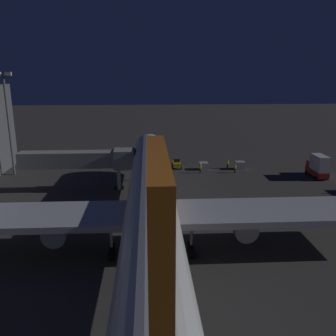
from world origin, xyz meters
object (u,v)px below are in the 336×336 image
jet_bridge (87,159)px  ground_crew_near_nose_gear (228,163)px  ground_crew_by_tug (200,168)px  traffic_cone_nose_port (161,170)px  baggage_container_near_belt (240,165)px  ops_van (318,166)px  ground_crew_marshaller_fwd (235,168)px  apron_floodlight_mast (8,117)px  traffic_cone_nose_starboard (138,171)px  pushback_tug (177,164)px  baggage_container_mid_row (204,166)px  airliner_at_gate (151,210)px

jet_bridge → ground_crew_near_nose_gear: size_ratio=9.88×
ground_crew_by_tug → traffic_cone_nose_port: size_ratio=3.40×
baggage_container_near_belt → ground_crew_near_nose_gear: ground_crew_near_nose_gear is taller
ops_van → baggage_container_near_belt: 14.37m
ground_crew_marshaller_fwd → apron_floodlight_mast: bearing=-1.6°
baggage_container_near_belt → traffic_cone_nose_starboard: (20.17, 1.18, -0.49)m
ground_crew_near_nose_gear → pushback_tug: bearing=-4.9°
pushback_tug → ops_van: size_ratio=0.49×
traffic_cone_nose_port → jet_bridge: bearing=39.6°
traffic_cone_nose_starboard → ops_van: bearing=171.2°
baggage_container_mid_row → ground_crew_marshaller_fwd: 6.31m
ops_van → traffic_cone_nose_port: bearing=-10.2°
airliner_at_gate → pushback_tug: size_ratio=23.79×
baggage_container_near_belt → traffic_cone_nose_starboard: bearing=3.3°
apron_floodlight_mast → ground_crew_by_tug: (-35.19, 0.91, -9.79)m
baggage_container_mid_row → ground_crew_near_nose_gear: ground_crew_near_nose_gear is taller
airliner_at_gate → traffic_cone_nose_port: 32.65m
airliner_at_gate → jet_bridge: airliner_at_gate is taller
airliner_at_gate → ground_crew_by_tug: size_ratio=35.39×
airliner_at_gate → ground_crew_by_tug: (-9.69, -31.00, -4.08)m
baggage_container_mid_row → traffic_cone_nose_starboard: size_ratio=3.33×
ground_crew_by_tug → traffic_cone_nose_port: 7.63m
ground_crew_near_nose_gear → ground_crew_marshaller_fwd: bearing=102.7°
jet_bridge → pushback_tug: bearing=-140.5°
baggage_container_near_belt → ground_crew_marshaller_fwd: 3.14m
apron_floodlight_mast → ground_crew_marshaller_fwd: size_ratio=10.32×
ground_crew_near_nose_gear → ground_crew_by_tug: ground_crew_by_tug is taller
ops_van → ground_crew_marshaller_fwd: bearing=-14.1°
airliner_at_gate → traffic_cone_nose_starboard: bearing=-86.1°
ops_van → traffic_cone_nose_starboard: (33.01, -5.13, -1.80)m
baggage_container_mid_row → traffic_cone_nose_port: size_ratio=3.33×
ground_crew_near_nose_gear → baggage_container_mid_row: bearing=5.6°
ops_van → traffic_cone_nose_starboard: ops_van is taller
jet_bridge → traffic_cone_nose_starboard: (-7.94, -10.21, -4.93)m
traffic_cone_nose_starboard → jet_bridge: bearing=52.1°
jet_bridge → pushback_tug: size_ratio=6.62×
baggage_container_near_belt → pushback_tug: bearing=-6.7°
pushback_tug → ground_crew_marshaller_fwd: pushback_tug is taller
airliner_at_gate → ground_crew_near_nose_gear: size_ratio=35.49×
pushback_tug → airliner_at_gate: bearing=81.1°
jet_bridge → baggage_container_mid_row: size_ratio=10.08×
ops_van → apron_floodlight_mast: bearing=-4.9°
pushback_tug → ground_crew_marshaller_fwd: 11.68m
apron_floodlight_mast → pushback_tug: (-30.94, -2.97, -10.04)m
baggage_container_near_belt → traffic_cone_nose_port: 15.82m
ground_crew_marshaller_fwd → ops_van: bearing=165.9°
baggage_container_near_belt → traffic_cone_nose_port: (15.77, 1.18, -0.49)m
apron_floodlight_mast → traffic_cone_nose_starboard: (-23.30, -0.31, -10.55)m
ops_van → baggage_container_mid_row: ops_van is taller
jet_bridge → ops_van: (-40.95, -5.07, -3.12)m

